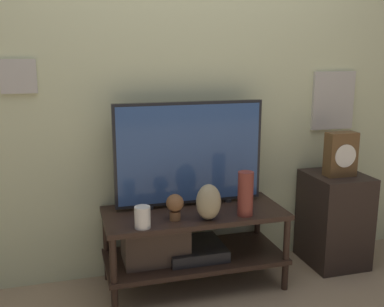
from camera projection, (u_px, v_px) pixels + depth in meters
wall_back at (182, 68)px, 2.86m from camera, size 6.40×0.08×2.70m
media_console at (181, 240)px, 2.79m from camera, size 1.11×0.49×0.49m
television at (190, 153)px, 2.79m from camera, size 0.94×0.05×0.66m
vase_urn_stoneware at (209, 202)px, 2.60m from camera, size 0.15×0.13×0.21m
vase_tall_ceramic at (245, 194)px, 2.67m from camera, size 0.09×0.09×0.27m
candle_jar at (142, 217)px, 2.49m from camera, size 0.09×0.09×0.12m
decorative_bust at (175, 205)px, 2.60m from camera, size 0.10×0.10×0.16m
side_table at (334, 219)px, 3.11m from camera, size 0.37×0.41×0.64m
mantel_clock at (341, 154)px, 2.98m from camera, size 0.20×0.11×0.30m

